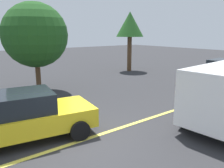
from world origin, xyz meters
TOP-DOWN VIEW (x-y plane):
  - ground_plane at (0.00, 0.00)m, footprint 80.00×80.00m
  - lane_marking_centre at (3.00, 0.00)m, footprint 28.00×0.16m
  - car_yellow_far_lane at (-1.16, 1.18)m, footprint 4.36×2.52m
  - car_silver_approaching at (11.23, 1.12)m, footprint 3.96×2.25m
  - tree_left_verge at (10.13, 8.94)m, footprint 2.33×2.33m
  - tree_centre_verge at (1.23, 6.64)m, footprint 3.49×3.49m

SIDE VIEW (x-z plane):
  - ground_plane at x=0.00m, z-range 0.00..0.00m
  - lane_marking_centre at x=3.00m, z-range 0.00..0.01m
  - car_yellow_far_lane at x=-1.16m, z-range 0.01..1.56m
  - car_silver_approaching at x=11.23m, z-range 0.00..1.65m
  - tree_centre_verge at x=1.23m, z-range 0.71..5.64m
  - tree_left_verge at x=10.13m, z-range 1.39..6.42m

